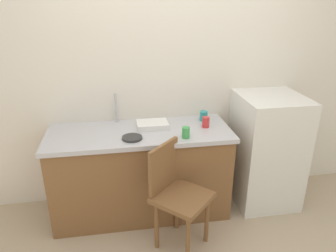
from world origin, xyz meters
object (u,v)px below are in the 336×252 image
(chair, at_px, (176,192))
(hotplate, at_px, (132,138))
(cup_green, at_px, (186,133))
(refrigerator, at_px, (266,150))
(dish_tray, at_px, (152,125))
(cup_red, at_px, (206,122))
(cup_teal, at_px, (204,116))

(chair, height_order, hotplate, chair)
(cup_green, bearing_deg, refrigerator, 13.48)
(refrigerator, bearing_deg, dish_tray, 176.40)
(chair, relative_size, cup_red, 9.30)
(hotplate, relative_size, cup_teal, 1.85)
(hotplate, distance_m, cup_teal, 0.77)
(chair, distance_m, dish_tray, 0.68)
(refrigerator, height_order, hotplate, refrigerator)
(chair, bearing_deg, dish_tray, 56.49)
(chair, xyz_separation_m, cup_red, (0.36, 0.48, 0.39))
(hotplate, xyz_separation_m, cup_red, (0.68, 0.15, 0.04))
(dish_tray, distance_m, cup_teal, 0.51)
(refrigerator, height_order, cup_teal, refrigerator)
(hotplate, height_order, cup_teal, cup_teal)
(hotplate, distance_m, cup_red, 0.70)
(chair, height_order, cup_red, cup_red)
(cup_green, bearing_deg, dish_tray, 132.17)
(refrigerator, distance_m, cup_teal, 0.71)
(dish_tray, bearing_deg, cup_teal, 9.72)
(chair, height_order, cup_green, cup_green)
(refrigerator, distance_m, chair, 1.10)
(cup_green, relative_size, cup_teal, 1.04)
(refrigerator, xyz_separation_m, cup_teal, (-0.61, 0.16, 0.34))
(refrigerator, distance_m, cup_green, 0.95)
(cup_green, bearing_deg, hotplate, 173.52)
(hotplate, bearing_deg, refrigerator, 6.76)
(dish_tray, height_order, cup_green, cup_green)
(dish_tray, relative_size, cup_teal, 3.05)
(cup_green, xyz_separation_m, cup_teal, (0.25, 0.36, -0.00))
(refrigerator, xyz_separation_m, hotplate, (-1.31, -0.16, 0.30))
(dish_tray, relative_size, cup_red, 2.93)
(cup_teal, bearing_deg, refrigerator, -14.46)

